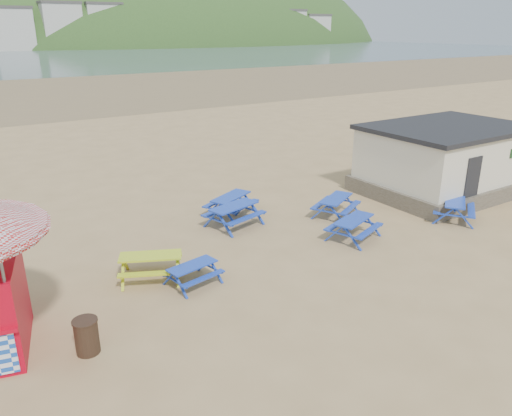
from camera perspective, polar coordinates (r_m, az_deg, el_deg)
ground at (r=17.75m, az=1.89°, el=-4.60°), size 400.00×400.00×0.00m
wet_sand at (r=69.23m, az=-25.71°, el=11.97°), size 400.00×400.00×0.00m
picnic_table_blue_a at (r=20.73m, az=-2.87°, el=0.32°), size 2.44×2.27×0.82m
picnic_table_blue_b at (r=19.54m, az=-2.53°, el=-0.88°), size 2.37×2.09×0.85m
picnic_table_blue_c at (r=20.83m, az=9.12°, el=0.13°), size 2.37×2.22×0.79m
picnic_table_blue_d at (r=15.36m, az=-7.25°, el=-7.54°), size 1.75×1.51×0.65m
picnic_table_blue_e at (r=18.71m, az=11.09°, el=-2.34°), size 2.27×2.05×0.78m
picnic_table_blue_f at (r=21.75m, az=21.69°, el=-0.19°), size 2.47×2.39×0.81m
picnic_table_yellow at (r=15.88m, az=-11.89°, el=-6.58°), size 2.35×2.18×0.79m
litter_bin at (r=12.91m, az=-18.79°, el=-13.69°), size 0.61×0.61×0.89m
amenity_block at (r=25.03m, az=20.78°, el=5.26°), size 7.40×5.40×3.15m
headland_town at (r=262.96m, az=-11.19°, el=15.87°), size 264.00×144.00×108.00m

